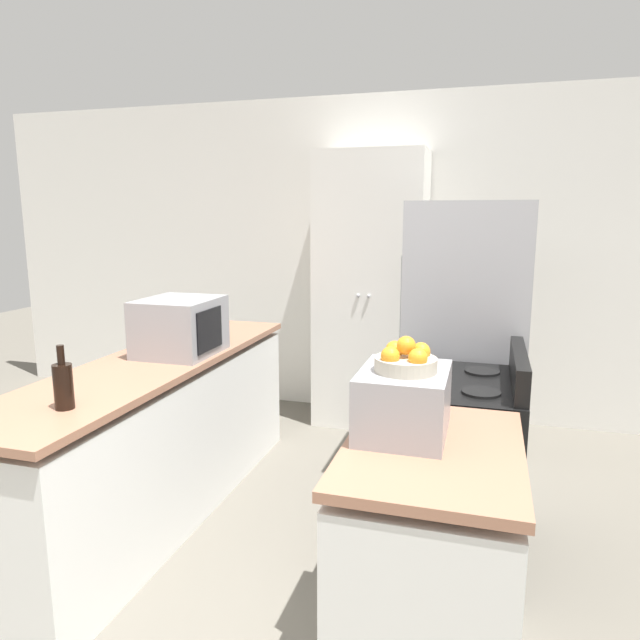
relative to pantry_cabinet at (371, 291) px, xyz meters
The scene contains 10 objects.
wall_back 0.39m from the pantry_cabinet, 100.48° to the left, with size 7.00×0.06×2.60m.
counter_left 2.05m from the pantry_cabinet, 115.61° to the right, with size 0.60×2.36×0.89m.
counter_right 2.68m from the pantry_cabinet, 73.78° to the right, with size 0.60×0.86×0.89m.
pantry_cabinet is the anchor object (origin of this frame).
stove 1.94m from the pantry_cabinet, 66.04° to the right, with size 0.66×0.73×1.05m.
refrigerator 1.21m from the pantry_cabinet, 49.96° to the right, with size 0.70×0.74×1.73m.
microwave 1.76m from the pantry_cabinet, 115.78° to the right, with size 0.40×0.45×0.31m.
wine_bottle 2.65m from the pantry_cabinet, 106.36° to the right, with size 0.08×0.08×0.26m.
toaster_oven 2.49m from the pantry_cabinet, 75.84° to the right, with size 0.32×0.39×0.24m.
fruit_bowl 2.51m from the pantry_cabinet, 75.79° to the right, with size 0.22×0.22×0.13m.
Camera 1 is at (0.93, -1.34, 1.67)m, focal length 32.00 mm.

